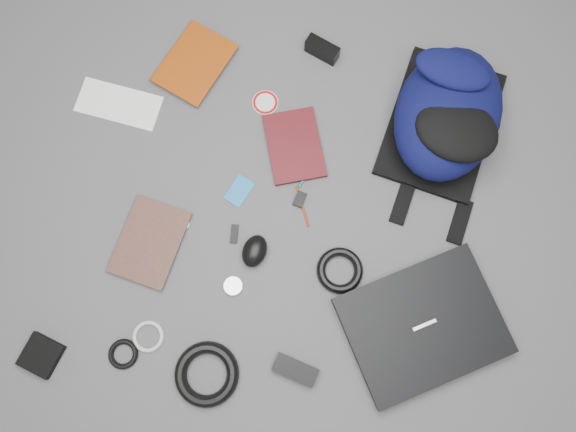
# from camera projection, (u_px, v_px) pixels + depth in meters

# --- Properties ---
(ground) EXTENTS (4.00, 4.00, 0.00)m
(ground) POSITION_uv_depth(u_px,v_px,m) (288.00, 217.00, 1.58)
(ground) COLOR #4F4F51
(ground) RESTS_ON ground
(backpack) EXTENTS (0.39, 0.50, 0.19)m
(backpack) POSITION_uv_depth(u_px,v_px,m) (448.00, 113.00, 1.55)
(backpack) COLOR black
(backpack) RESTS_ON ground
(laptop) EXTENTS (0.50, 0.47, 0.04)m
(laptop) POSITION_uv_depth(u_px,v_px,m) (423.00, 325.00, 1.50)
(laptop) COLOR black
(laptop) RESTS_ON ground
(textbook_red) EXTENTS (0.24, 0.28, 0.02)m
(textbook_red) POSITION_uv_depth(u_px,v_px,m) (171.00, 50.00, 1.67)
(textbook_red) COLOR #8B3208
(textbook_red) RESTS_ON ground
(comic_book) EXTENTS (0.21, 0.26, 0.02)m
(comic_book) POSITION_uv_depth(u_px,v_px,m) (122.00, 232.00, 1.56)
(comic_book) COLOR #A54F0B
(comic_book) RESTS_ON ground
(envelope) EXTENTS (0.26, 0.14, 0.00)m
(envelope) POSITION_uv_depth(u_px,v_px,m) (119.00, 104.00, 1.65)
(envelope) COLOR white
(envelope) RESTS_ON ground
(dvd_case) EXTENTS (0.21, 0.25, 0.02)m
(dvd_case) POSITION_uv_depth(u_px,v_px,m) (294.00, 146.00, 1.62)
(dvd_case) COLOR #3F0C0F
(dvd_case) RESTS_ON ground
(compact_camera) EXTENTS (0.11, 0.07, 0.06)m
(compact_camera) POSITION_uv_depth(u_px,v_px,m) (322.00, 50.00, 1.66)
(compact_camera) COLOR black
(compact_camera) RESTS_ON ground
(sticker_disc) EXTENTS (0.08, 0.08, 0.00)m
(sticker_disc) POSITION_uv_depth(u_px,v_px,m) (265.00, 103.00, 1.65)
(sticker_disc) COLOR white
(sticker_disc) RESTS_ON ground
(pen_teal) EXTENTS (0.06, 0.13, 0.01)m
(pen_teal) POSITION_uv_depth(u_px,v_px,m) (311.00, 167.00, 1.61)
(pen_teal) COLOR #0D7962
(pen_teal) RESTS_ON ground
(pen_red) EXTENTS (0.06, 0.11, 0.01)m
(pen_red) POSITION_uv_depth(u_px,v_px,m) (303.00, 206.00, 1.58)
(pen_red) COLOR #922A0B
(pen_red) RESTS_ON ground
(id_badge) EXTENTS (0.08, 0.10, 0.00)m
(id_badge) POSITION_uv_depth(u_px,v_px,m) (239.00, 191.00, 1.60)
(id_badge) COLOR #1973BB
(id_badge) RESTS_ON ground
(usb_black) EXTENTS (0.02, 0.05, 0.01)m
(usb_black) POSITION_uv_depth(u_px,v_px,m) (234.00, 234.00, 1.57)
(usb_black) COLOR black
(usb_black) RESTS_ON ground
(key_fob) EXTENTS (0.04, 0.05, 0.01)m
(key_fob) POSITION_uv_depth(u_px,v_px,m) (300.00, 199.00, 1.59)
(key_fob) COLOR black
(key_fob) RESTS_ON ground
(mouse) EXTENTS (0.08, 0.10, 0.05)m
(mouse) POSITION_uv_depth(u_px,v_px,m) (255.00, 251.00, 1.54)
(mouse) COLOR black
(mouse) RESTS_ON ground
(headphone_left) EXTENTS (0.05, 0.05, 0.01)m
(headphone_left) POSITION_uv_depth(u_px,v_px,m) (182.00, 223.00, 1.57)
(headphone_left) COLOR #B1B1B3
(headphone_left) RESTS_ON ground
(headphone_right) EXTENTS (0.06, 0.06, 0.01)m
(headphone_right) POSITION_uv_depth(u_px,v_px,m) (233.00, 286.00, 1.54)
(headphone_right) COLOR #B9BABC
(headphone_right) RESTS_ON ground
(cable_coil) EXTENTS (0.16, 0.16, 0.02)m
(cable_coil) POSITION_uv_depth(u_px,v_px,m) (340.00, 270.00, 1.54)
(cable_coil) COLOR black
(cable_coil) RESTS_ON ground
(power_brick) EXTENTS (0.13, 0.08, 0.03)m
(power_brick) POSITION_uv_depth(u_px,v_px,m) (295.00, 370.00, 1.48)
(power_brick) COLOR black
(power_brick) RESTS_ON ground
(power_cord_coil) EXTENTS (0.22, 0.22, 0.03)m
(power_cord_coil) POSITION_uv_depth(u_px,v_px,m) (207.00, 374.00, 1.48)
(power_cord_coil) COLOR black
(power_cord_coil) RESTS_ON ground
(pouch) EXTENTS (0.12, 0.12, 0.02)m
(pouch) POSITION_uv_depth(u_px,v_px,m) (41.00, 355.00, 1.49)
(pouch) COLOR black
(pouch) RESTS_ON ground
(earbud_coil) EXTENTS (0.09, 0.09, 0.01)m
(earbud_coil) POSITION_uv_depth(u_px,v_px,m) (123.00, 354.00, 1.50)
(earbud_coil) COLOR black
(earbud_coil) RESTS_ON ground
(white_cable_coil) EXTENTS (0.10, 0.10, 0.01)m
(white_cable_coil) POSITION_uv_depth(u_px,v_px,m) (148.00, 336.00, 1.51)
(white_cable_coil) COLOR silver
(white_cable_coil) RESTS_ON ground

